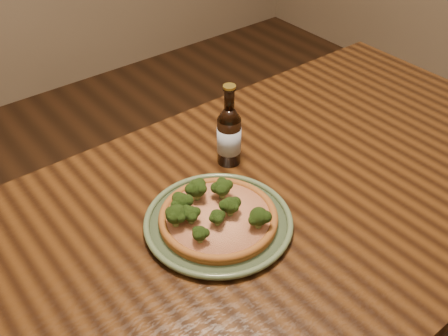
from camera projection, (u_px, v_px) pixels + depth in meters
table at (282, 222)px, 1.31m from camera, size 1.60×0.90×0.75m
plate at (218, 222)px, 1.16m from camera, size 0.33×0.33×0.02m
pizza at (217, 216)px, 1.15m from camera, size 0.26×0.26×0.07m
beer_bottle at (229, 135)px, 1.30m from camera, size 0.06×0.06×0.22m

